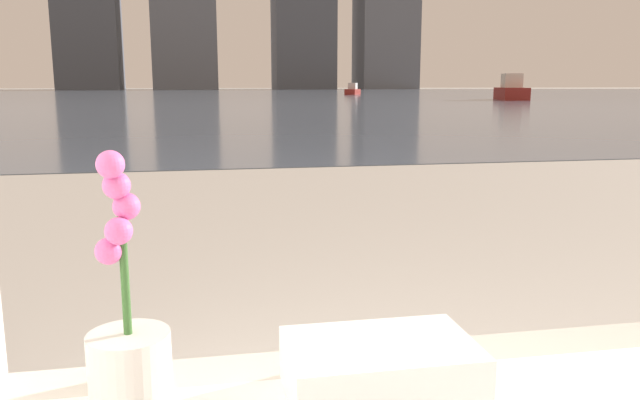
# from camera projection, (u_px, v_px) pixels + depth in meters

# --- Properties ---
(potted_orchid) EXTENTS (0.12, 0.12, 0.36)m
(potted_orchid) POSITION_uv_depth(u_px,v_px,m) (127.00, 334.00, 0.90)
(potted_orchid) COLOR silver
(potted_orchid) RESTS_ON bathtub
(towel_stack) EXTENTS (0.27, 0.18, 0.08)m
(towel_stack) POSITION_uv_depth(u_px,v_px,m) (380.00, 368.00, 0.90)
(towel_stack) COLOR white
(towel_stack) RESTS_ON bathtub
(harbor_water) EXTENTS (180.00, 110.00, 0.01)m
(harbor_water) POSITION_uv_depth(u_px,v_px,m) (203.00, 94.00, 60.12)
(harbor_water) COLOR slate
(harbor_water) RESTS_ON ground_plane
(harbor_boat_0) EXTENTS (2.61, 4.40, 1.56)m
(harbor_boat_0) POSITION_uv_depth(u_px,v_px,m) (511.00, 91.00, 37.51)
(harbor_boat_0) COLOR maroon
(harbor_boat_0) RESTS_ON harbor_water
(harbor_boat_2) EXTENTS (2.05, 2.92, 1.04)m
(harbor_boat_2) POSITION_uv_depth(u_px,v_px,m) (353.00, 90.00, 56.56)
(harbor_boat_2) COLOR maroon
(harbor_boat_2) RESTS_ON harbor_water
(skyline_tower_1) EXTENTS (10.54, 9.55, 28.87)m
(skyline_tower_1) POSITION_uv_depth(u_px,v_px,m) (87.00, 5.00, 108.00)
(skyline_tower_1) COLOR #4C515B
(skyline_tower_1) RESTS_ON ground_plane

